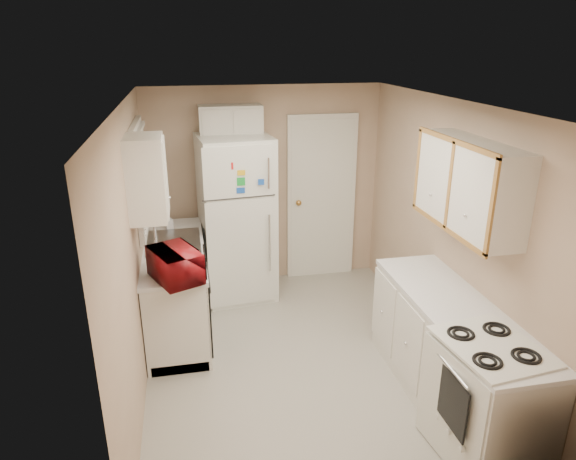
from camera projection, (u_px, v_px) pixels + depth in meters
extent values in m
plane|color=#BBB8AD|center=(298.00, 361.00, 4.89)|extent=(3.80, 3.80, 0.00)
plane|color=white|center=(301.00, 103.00, 4.05)|extent=(3.80, 3.80, 0.00)
plane|color=tan|center=(133.00, 257.00, 4.21)|extent=(3.80, 3.80, 0.00)
plane|color=tan|center=(447.00, 233.00, 4.73)|extent=(3.80, 3.80, 0.00)
plane|color=tan|center=(265.00, 187.00, 6.22)|extent=(2.80, 2.80, 0.00)
plane|color=tan|center=(378.00, 375.00, 2.72)|extent=(2.80, 2.80, 0.00)
cube|color=silver|center=(177.00, 287.00, 5.35)|extent=(0.60, 1.80, 0.90)
cube|color=black|center=(208.00, 309.00, 4.84)|extent=(0.03, 0.58, 0.72)
cube|color=gray|center=(174.00, 245.00, 5.35)|extent=(0.54, 0.74, 0.16)
imported|color=maroon|center=(176.00, 264.00, 4.44)|extent=(0.58, 0.46, 0.34)
imported|color=silver|center=(169.00, 220.00, 5.67)|extent=(0.09, 0.10, 0.17)
cube|color=silver|center=(142.00, 178.00, 5.04)|extent=(0.10, 0.98, 1.08)
cube|color=silver|center=(146.00, 178.00, 4.23)|extent=(0.30, 0.45, 0.70)
cube|color=silver|center=(237.00, 218.00, 5.88)|extent=(0.86, 0.84, 1.90)
cube|color=silver|center=(231.00, 123.00, 5.73)|extent=(0.70, 0.30, 0.40)
cube|color=silver|center=(321.00, 199.00, 6.37)|extent=(0.86, 0.06, 2.08)
cube|color=silver|center=(451.00, 355.00, 4.20)|extent=(0.60, 2.00, 0.90)
cube|color=silver|center=(483.00, 402.00, 3.67)|extent=(0.66, 0.78, 0.87)
cube|color=silver|center=(469.00, 185.00, 4.04)|extent=(0.30, 1.20, 0.70)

